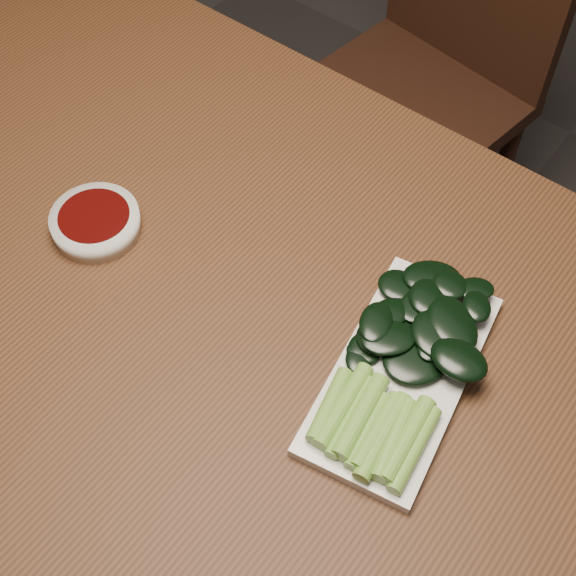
# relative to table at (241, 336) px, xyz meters

# --- Properties ---
(ground) EXTENTS (6.00, 6.00, 0.00)m
(ground) POSITION_rel_table_xyz_m (0.00, 0.00, -0.68)
(ground) COLOR #2C2A2A
(ground) RESTS_ON ground
(table) EXTENTS (1.40, 0.80, 0.75)m
(table) POSITION_rel_table_xyz_m (0.00, 0.00, 0.00)
(table) COLOR #422513
(table) RESTS_ON ground
(chair_far) EXTENTS (0.44, 0.44, 0.89)m
(chair_far) POSITION_rel_table_xyz_m (-0.18, 0.78, -0.19)
(chair_far) COLOR black
(chair_far) RESTS_ON ground
(sauce_bowl) EXTENTS (0.11, 0.11, 0.03)m
(sauce_bowl) POSITION_rel_table_xyz_m (-0.21, -0.02, 0.09)
(sauce_bowl) COLOR silver
(sauce_bowl) RESTS_ON table
(serving_plate) EXTENTS (0.18, 0.30, 0.01)m
(serving_plate) POSITION_rel_table_xyz_m (0.20, 0.04, 0.08)
(serving_plate) COLOR silver
(serving_plate) RESTS_ON table
(gai_lan) EXTENTS (0.17, 0.29, 0.03)m
(gai_lan) POSITION_rel_table_xyz_m (0.20, 0.05, 0.10)
(gai_lan) COLOR #6BA037
(gai_lan) RESTS_ON serving_plate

